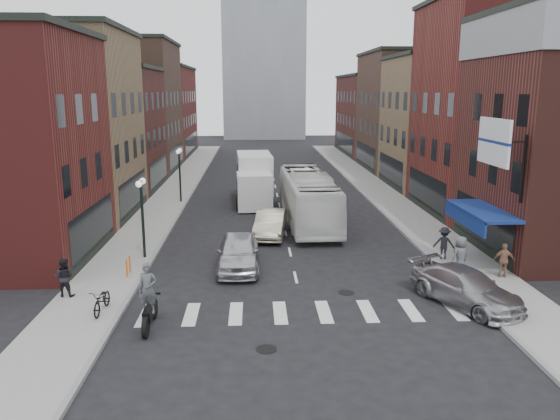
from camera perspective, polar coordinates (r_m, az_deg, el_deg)
The scene contains 30 objects.
ground at distance 24.19m, azimuth 1.82°, elevation -7.85°, with size 160.00×160.00×0.00m, color black.
sidewalk_left at distance 45.87m, azimuth -11.03°, elevation 1.79°, with size 3.00×74.00×0.15m, color gray.
sidewalk_right at distance 46.54m, azimuth 10.17°, elevation 1.98°, with size 3.00×74.00×0.15m, color gray.
curb_left at distance 45.69m, azimuth -9.16°, elevation 1.72°, with size 0.20×74.00×0.16m, color gray.
curb_right at distance 46.24m, azimuth 8.35°, elevation 1.88°, with size 0.20×74.00×0.16m, color gray.
crosswalk_stripes at distance 21.41m, azimuth 2.46°, elevation -10.63°, with size 12.00×2.20×0.01m, color silver.
bldg_left_mid_a at distance 38.97m, azimuth -22.69°, elevation 8.22°, with size 10.30×10.20×12.30m.
bldg_left_mid_b at distance 48.54m, azimuth -18.63°, elevation 8.00°, with size 10.30×10.20×10.30m.
bldg_left_far_a at distance 59.12m, azimuth -15.84°, elevation 10.32°, with size 10.30×12.20×13.30m.
bldg_left_far_b at distance 72.86m, azimuth -13.32°, elevation 9.99°, with size 10.30×16.20×11.30m.
bldg_right_mid_a at distance 40.31m, azimuth 22.30°, elevation 9.79°, with size 10.30×10.20×14.30m.
bldg_right_mid_b at distance 49.63m, azimuth 17.32°, elevation 8.75°, with size 10.30×10.20×11.30m.
bldg_right_far_a at distance 60.06m, azimuth 13.77°, elevation 9.98°, with size 10.30×12.20×12.30m.
bldg_right_far_b at distance 73.63m, azimuth 10.65°, elevation 9.74°, with size 10.30×16.20×10.30m.
awning_blue at distance 27.92m, azimuth 20.02°, elevation -0.22°, with size 1.80×5.00×0.78m.
billboard_sign at distance 25.45m, azimuth 21.61°, elevation 6.50°, with size 1.52×3.00×3.70m.
streetlamp_near at distance 27.73m, azimuth -14.24°, elevation 0.68°, with size 0.32×1.22×4.11m.
streetlamp_far at distance 41.35m, azimuth -10.46°, elevation 4.65°, with size 0.32×1.22×4.11m.
bike_rack at distance 25.82m, azimuth -15.56°, elevation -5.70°, with size 0.08×0.68×0.80m.
box_truck at distance 41.26m, azimuth -2.69°, elevation 3.22°, with size 2.81×8.36×3.59m.
motorcycle_rider at distance 20.20m, azimuth -13.58°, elevation -8.94°, with size 0.67×2.40×2.44m.
transit_bus at distance 34.87m, azimuth 2.94°, elevation 1.27°, with size 2.75×11.74×3.27m, color white.
sedan_left_near at distance 26.11m, azimuth -4.39°, elevation -4.40°, with size 1.97×4.89×1.67m, color silver.
sedan_left_far at distance 31.76m, azimuth -1.00°, elevation -1.43°, with size 1.62×4.66×1.54m, color beige.
curb_car at distance 23.04m, azimuth 18.85°, elevation -7.69°, with size 2.02×4.97×1.44m, color #A6A6AA.
parked_bicycle at distance 21.93m, azimuth -18.10°, elevation -8.95°, with size 0.62×1.77×0.93m, color black.
ped_left_solo at distance 23.95m, azimuth -21.63°, elevation -6.54°, with size 0.78×0.45×1.61m, color black.
ped_right_a at distance 28.29m, azimuth 16.77°, elevation -3.32°, with size 1.04×0.52×1.61m, color black.
ped_right_b at distance 26.46m, azimuth 22.36°, elevation -4.88°, with size 0.92×0.46×1.56m, color #9A6B4E.
ped_right_c at distance 25.93m, azimuth 18.34°, elevation -4.60°, with size 0.90×0.58×1.84m, color #53575A.
Camera 1 is at (-1.83, -22.61, 8.40)m, focal length 35.00 mm.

